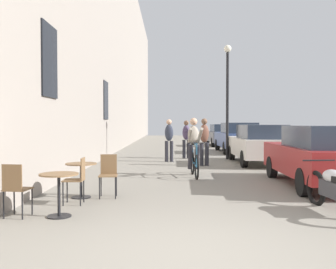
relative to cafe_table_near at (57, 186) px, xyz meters
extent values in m
plane|color=gray|center=(2.22, -1.82, -0.52)|extent=(88.00, 88.00, 0.00)
cube|color=gray|center=(-1.23, 12.18, 5.96)|extent=(0.50, 68.00, 12.97)
cube|color=black|center=(-0.96, 2.65, 2.49)|extent=(0.04, 1.10, 1.70)
cube|color=black|center=(-0.96, 10.62, 2.05)|extent=(0.04, 1.10, 1.70)
cylinder|color=black|center=(0.00, 0.00, -0.51)|extent=(0.40, 0.40, 0.02)
cylinder|color=black|center=(0.00, 0.00, -0.16)|extent=(0.05, 0.05, 0.67)
cylinder|color=brown|center=(0.00, 0.00, 0.19)|extent=(0.64, 0.64, 0.02)
cylinder|color=black|center=(-0.82, 0.18, -0.30)|extent=(0.02, 0.02, 0.45)
cylinder|color=black|center=(-0.50, 0.14, -0.30)|extent=(0.02, 0.02, 0.45)
cylinder|color=black|center=(-0.86, -0.14, -0.30)|extent=(0.02, 0.02, 0.45)
cylinder|color=black|center=(-0.54, -0.18, -0.30)|extent=(0.02, 0.02, 0.45)
cube|color=brown|center=(-0.68, 0.00, -0.06)|extent=(0.43, 0.43, 0.02)
cube|color=brown|center=(-0.70, -0.18, 0.16)|extent=(0.34, 0.06, 0.42)
cylinder|color=black|center=(0.00, 1.61, -0.51)|extent=(0.40, 0.40, 0.02)
cylinder|color=black|center=(0.00, 1.61, -0.16)|extent=(0.05, 0.05, 0.67)
cylinder|color=brown|center=(0.00, 1.61, 0.19)|extent=(0.64, 0.64, 0.02)
cylinder|color=black|center=(0.73, 1.46, -0.30)|extent=(0.02, 0.02, 0.45)
cylinder|color=black|center=(0.41, 1.43, -0.30)|extent=(0.02, 0.02, 0.45)
cylinder|color=black|center=(0.71, 1.78, -0.30)|extent=(0.02, 0.02, 0.45)
cylinder|color=black|center=(0.38, 1.75, -0.30)|extent=(0.02, 0.02, 0.45)
cube|color=brown|center=(0.56, 1.61, -0.06)|extent=(0.41, 0.41, 0.02)
cube|color=brown|center=(0.54, 1.79, 0.16)|extent=(0.34, 0.05, 0.42)
cylinder|color=black|center=(-0.16, 0.81, -0.30)|extent=(0.02, 0.02, 0.45)
cylinder|color=black|center=(-0.17, 1.13, -0.30)|extent=(0.02, 0.02, 0.45)
cylinder|color=black|center=(0.16, 0.82, -0.30)|extent=(0.02, 0.02, 0.45)
cylinder|color=black|center=(0.15, 1.14, -0.30)|extent=(0.02, 0.02, 0.45)
cube|color=brown|center=(0.00, 0.98, -0.06)|extent=(0.39, 0.39, 0.02)
cube|color=brown|center=(0.18, 0.98, 0.16)|extent=(0.03, 0.34, 0.42)
torus|color=black|center=(2.60, 4.22, -0.19)|extent=(0.08, 0.71, 0.71)
torus|color=black|center=(2.55, 5.26, -0.19)|extent=(0.08, 0.71, 0.71)
cylinder|color=#286084|center=(2.56, 5.17, 0.09)|extent=(0.05, 0.22, 0.58)
cylinder|color=#286084|center=(2.58, 4.68, 0.43)|extent=(0.07, 0.83, 0.14)
cylinder|color=#286084|center=(2.60, 4.24, 0.14)|extent=(0.04, 0.09, 0.67)
cylinder|color=#286084|center=(2.57, 4.77, -0.15)|extent=(0.08, 1.00, 0.12)
cylinder|color=black|center=(2.60, 4.27, 0.48)|extent=(0.52, 0.05, 0.03)
ellipsoid|color=black|center=(2.56, 5.08, 0.41)|extent=(0.12, 0.24, 0.06)
ellipsoid|color=#9E9384|center=(2.56, 5.00, 0.68)|extent=(0.36, 0.36, 0.59)
sphere|color=tan|center=(2.57, 4.96, 1.08)|extent=(0.22, 0.22, 0.22)
cylinder|color=#26262D|center=(2.67, 4.93, 0.03)|extent=(0.15, 0.40, 0.75)
cylinder|color=#26262D|center=(2.47, 4.92, 0.03)|extent=(0.15, 0.40, 0.75)
cylinder|color=#9E9384|center=(2.72, 4.62, 0.68)|extent=(0.14, 0.75, 0.48)
cylinder|color=#9E9384|center=(2.44, 4.61, 0.68)|extent=(0.11, 0.75, 0.48)
cylinder|color=#26262D|center=(3.23, 7.55, -0.10)|extent=(0.14, 0.14, 0.85)
cylinder|color=#26262D|center=(3.03, 7.52, -0.10)|extent=(0.14, 0.14, 0.85)
ellipsoid|color=brown|center=(3.13, 7.54, 0.66)|extent=(0.37, 0.29, 0.67)
sphere|color=brown|center=(3.13, 7.54, 1.10)|extent=(0.22, 0.22, 0.22)
cylinder|color=#26262D|center=(1.75, 8.97, -0.10)|extent=(0.14, 0.14, 0.84)
cylinder|color=#26262D|center=(1.95, 8.96, -0.10)|extent=(0.14, 0.14, 0.84)
ellipsoid|color=#2D3342|center=(1.85, 8.97, 0.65)|extent=(0.35, 0.26, 0.66)
sphere|color=tan|center=(1.85, 8.97, 1.08)|extent=(0.22, 0.22, 0.22)
cylinder|color=#26262D|center=(2.51, 10.42, -0.11)|extent=(0.14, 0.14, 0.82)
cylinder|color=#26262D|center=(2.71, 10.45, -0.11)|extent=(0.14, 0.14, 0.82)
ellipsoid|color=#4C3D5B|center=(2.61, 10.44, 0.62)|extent=(0.37, 0.29, 0.65)
sphere|color=brown|center=(2.61, 10.44, 1.05)|extent=(0.22, 0.22, 0.22)
cylinder|color=black|center=(4.36, 9.99, 1.78)|extent=(0.12, 0.12, 4.60)
sphere|color=silver|center=(4.36, 9.99, 4.22)|extent=(0.32, 0.32, 0.32)
cube|color=maroon|center=(5.52, 3.10, 0.12)|extent=(1.88, 4.25, 0.68)
cube|color=#283342|center=(5.50, 2.60, 0.72)|extent=(1.53, 2.31, 0.51)
cylinder|color=black|center=(4.77, 4.51, -0.22)|extent=(0.22, 0.61, 0.60)
cylinder|color=black|center=(6.35, 4.46, -0.22)|extent=(0.22, 0.61, 0.60)
cylinder|color=black|center=(4.68, 1.75, -0.22)|extent=(0.22, 0.61, 0.60)
cube|color=beige|center=(5.28, 8.33, 0.12)|extent=(1.79, 4.22, 0.68)
cube|color=#283342|center=(5.28, 7.83, 0.72)|extent=(1.49, 2.29, 0.51)
cylinder|color=black|center=(4.51, 9.73, -0.22)|extent=(0.20, 0.61, 0.61)
cylinder|color=black|center=(6.09, 9.71, -0.22)|extent=(0.20, 0.61, 0.61)
cylinder|color=black|center=(4.48, 6.95, -0.22)|extent=(0.20, 0.61, 0.61)
cylinder|color=black|center=(6.06, 6.94, -0.22)|extent=(0.20, 0.61, 0.61)
cube|color=#384C84|center=(5.49, 13.93, 0.16)|extent=(1.86, 4.46, 0.72)
cube|color=#283342|center=(5.49, 13.39, 0.79)|extent=(1.55, 2.41, 0.54)
cylinder|color=black|center=(4.65, 15.39, -0.20)|extent=(0.21, 0.64, 0.64)
cylinder|color=black|center=(6.32, 15.40, -0.20)|extent=(0.21, 0.64, 0.64)
cylinder|color=black|center=(4.66, 12.45, -0.20)|extent=(0.21, 0.64, 0.64)
cylinder|color=black|center=(6.33, 12.46, -0.20)|extent=(0.21, 0.64, 0.64)
cube|color=#595960|center=(5.52, 19.85, 0.12)|extent=(1.80, 4.22, 0.68)
cube|color=#283342|center=(5.52, 19.34, 0.72)|extent=(1.49, 2.29, 0.51)
cylinder|color=black|center=(4.70, 21.22, -0.22)|extent=(0.20, 0.61, 0.61)
cylinder|color=black|center=(6.29, 21.24, -0.22)|extent=(0.20, 0.61, 0.61)
cylinder|color=black|center=(4.74, 18.45, -0.22)|extent=(0.20, 0.61, 0.61)
cylinder|color=black|center=(6.33, 18.47, -0.22)|extent=(0.20, 0.61, 0.61)
torus|color=black|center=(4.64, 0.99, -0.22)|extent=(0.14, 0.69, 0.69)
cube|color=#333338|center=(4.70, 0.27, -0.12)|extent=(0.30, 0.78, 0.28)
ellipsoid|color=#B7B7BC|center=(4.69, 0.37, 0.10)|extent=(0.32, 0.54, 0.24)
cylinder|color=black|center=(4.65, 0.89, 0.33)|extent=(0.62, 0.08, 0.03)
camera|label=1|loc=(1.81, -6.20, 1.03)|focal=40.30mm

